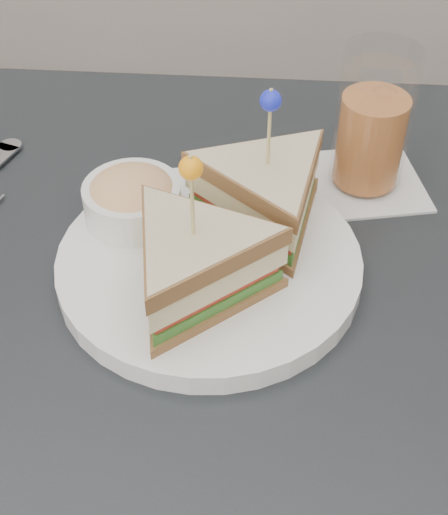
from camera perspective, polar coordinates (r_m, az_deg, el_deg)
table at (r=0.69m, az=-0.91°, el=-8.24°), size 0.80×0.80×0.75m
plate_meal at (r=0.63m, az=-0.60°, el=2.01°), size 0.32×0.32×0.16m
drink_set at (r=0.74m, az=11.70°, el=10.02°), size 0.14×0.14×0.15m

